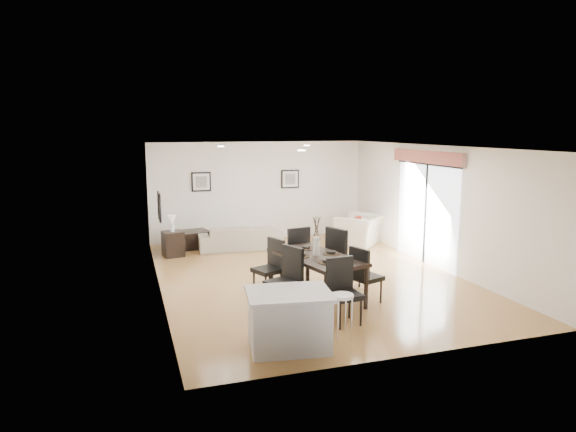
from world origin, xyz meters
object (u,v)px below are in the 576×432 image
object	(u,v)px
armchair	(360,230)
dining_chair_wfar	(271,263)
dining_chair_enear	(363,272)
bar_stool	(342,301)
dining_chair_wnear	(287,276)
dining_chair_efar	(341,254)
kitchen_island	(289,320)
dining_table	(316,260)
side_table	(173,244)
dining_chair_head	(343,287)
sofa	(240,237)
dining_chair_foot	(296,250)
coffee_table	(187,240)

from	to	relation	value
armchair	dining_chair_wfar	xyz separation A→B (m)	(-3.37, -3.25, 0.19)
dining_chair_enear	bar_stool	xyz separation A→B (m)	(-1.00, -1.36, 0.03)
dining_chair_wnear	dining_chair_efar	size ratio (longest dim) A/B	0.92
dining_chair_wfar	kitchen_island	size ratio (longest dim) A/B	0.81
dining_table	dining_chair_enear	bearing A→B (deg)	-49.97
side_table	bar_stool	size ratio (longest dim) A/B	0.87
dining_chair_head	dining_chair_wfar	bearing A→B (deg)	107.31
armchair	dining_chair_enear	xyz separation A→B (m)	(-1.98, -4.28, 0.18)
dining_chair_head	dining_chair_wnear	bearing A→B (deg)	127.63
sofa	dining_chair_head	size ratio (longest dim) A/B	2.03
sofa	dining_chair_efar	world-z (taller)	dining_chair_efar
dining_table	dining_chair_efar	bearing A→B (deg)	19.92
dining_table	dining_chair_foot	size ratio (longest dim) A/B	1.90
dining_chair_wfar	bar_stool	size ratio (longest dim) A/B	1.48
dining_chair_wnear	bar_stool	bearing A→B (deg)	-8.45
kitchen_island	dining_chair_wfar	bearing A→B (deg)	87.96
dining_chair_wnear	dining_chair_foot	world-z (taller)	dining_chair_foot
side_table	bar_stool	distance (m)	6.16
dining_chair_wnear	coffee_table	distance (m)	5.27
dining_table	dining_chair_enear	distance (m)	0.88
dining_chair_wfar	bar_stool	xyz separation A→B (m)	(0.38, -2.39, 0.02)
coffee_table	side_table	world-z (taller)	side_table
dining_chair_foot	coffee_table	bearing A→B (deg)	-74.21
dining_chair_efar	dining_chair_foot	distance (m)	1.00
dining_chair_wnear	bar_stool	xyz separation A→B (m)	(0.38, -1.43, -0.01)
dining_table	dining_chair_wnear	bearing A→B (deg)	-160.36
dining_chair_wfar	side_table	world-z (taller)	dining_chair_wfar
dining_chair_wfar	kitchen_island	bearing A→B (deg)	-32.04
dining_table	side_table	world-z (taller)	dining_table
dining_chair_head	armchair	bearing A→B (deg)	57.24
dining_chair_efar	armchair	bearing A→B (deg)	-52.74
sofa	bar_stool	bearing A→B (deg)	94.95
dining_chair_wnear	dining_chair_head	size ratio (longest dim) A/B	1.06
dining_chair_enear	dining_chair_foot	size ratio (longest dim) A/B	0.92
dining_chair_wfar	dining_table	bearing A→B (deg)	31.28
dining_chair_wfar	side_table	size ratio (longest dim) A/B	1.70
coffee_table	dining_chair_wnear	bearing A→B (deg)	-90.83
bar_stool	dining_chair_wnear	bearing A→B (deg)	104.84
dining_table	dining_chair_wfar	xyz separation A→B (m)	(-0.69, 0.52, -0.15)
dining_chair_wnear	coffee_table	xyz separation A→B (m)	(-1.07, 5.15, -0.39)
armchair	kitchen_island	world-z (taller)	kitchen_island
coffee_table	bar_stool	distance (m)	6.74
dining_chair_wfar	side_table	distance (m)	3.78
bar_stool	sofa	bearing A→B (deg)	91.53
dining_chair_foot	dining_table	bearing A→B (deg)	78.05
dining_chair_wfar	dining_chair_enear	distance (m)	1.73
dining_table	dining_chair_foot	bearing A→B (deg)	75.75
dining_chair_foot	coffee_table	size ratio (longest dim) A/B	1.00
dining_chair_wfar	bar_stool	bearing A→B (deg)	-12.82
armchair	dining_chair_foot	world-z (taller)	dining_chair_foot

